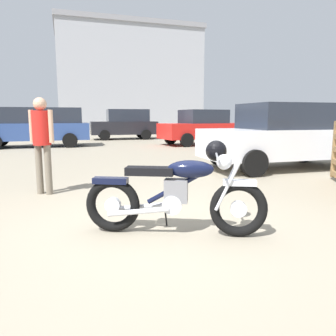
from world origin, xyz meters
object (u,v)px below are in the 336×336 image
Objects in this scene: vintage_motorcycle at (179,192)px; red_hatchback_near at (203,127)px; bystander at (42,136)px; dark_sedan_left at (283,136)px; white_estate_far at (37,126)px; blue_hatchback_right at (125,124)px.

red_hatchback_near reaches higher than vintage_motorcycle.
bystander is 0.39× the size of dark_sedan_left.
dark_sedan_left reaches higher than vintage_motorcycle.
bystander is at bearing 94.58° from white_estate_far.
dark_sedan_left is 1.08× the size of blue_hatchback_right.
bystander is 11.05m from red_hatchback_near.
blue_hatchback_right reaches higher than white_estate_far.
blue_hatchback_right reaches higher than red_hatchback_near.
blue_hatchback_right is (2.86, 13.93, -0.10)m from bystander.
red_hatchback_near is at bearing 171.62° from white_estate_far.
bystander is at bearing 75.95° from blue_hatchback_right.
vintage_motorcycle is 0.41× the size of white_estate_far.
blue_hatchback_right is (4.38, 4.21, -0.02)m from white_estate_far.
vintage_motorcycle is 3.05m from bystander.
vintage_motorcycle is 12.41m from red_hatchback_near.
vintage_motorcycle is 12.59m from white_estate_far.
red_hatchback_near is (4.38, 11.60, 0.34)m from vintage_motorcycle.
red_hatchback_near is 1.04× the size of dark_sedan_left.
white_estate_far reaches higher than vintage_motorcycle.
red_hatchback_near is at bearing -5.45° from bystander.
vintage_motorcycle is at bearing -137.24° from dark_sedan_left.
dark_sedan_left is at bearing 100.32° from blue_hatchback_right.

